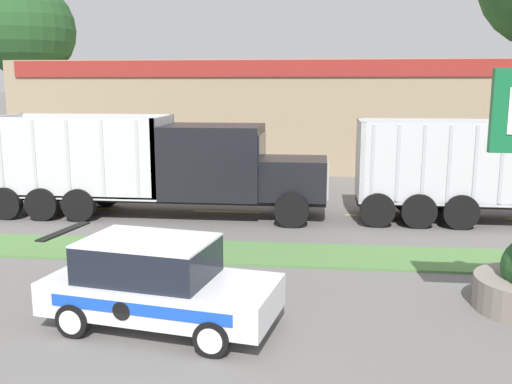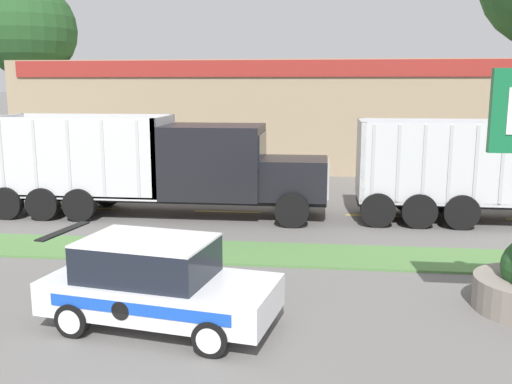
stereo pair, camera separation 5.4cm
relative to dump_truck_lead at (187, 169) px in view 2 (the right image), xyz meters
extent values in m
cube|color=#517F42|center=(1.36, -4.30, -1.62)|extent=(120.00, 2.08, 0.06)
cube|color=yellow|center=(-4.12, 0.74, -1.65)|extent=(2.40, 0.14, 0.01)
cube|color=yellow|center=(1.28, 0.74, -1.65)|extent=(2.40, 0.14, 0.01)
cube|color=yellow|center=(6.68, 0.74, -1.65)|extent=(2.40, 0.14, 0.01)
cube|color=black|center=(-0.87, 0.00, -1.01)|extent=(11.33, 1.39, 0.18)
cube|color=black|center=(3.70, 0.00, -0.26)|extent=(2.19, 2.07, 1.33)
cube|color=#B7B7BC|center=(4.82, 0.00, -0.26)|extent=(0.06, 1.77, 1.13)
cube|color=black|center=(0.95, 0.00, 0.29)|extent=(3.31, 2.53, 2.41)
cube|color=black|center=(2.62, 0.00, 0.71)|extent=(0.04, 2.15, 1.09)
cylinder|color=silver|center=(-0.81, -0.82, 1.01)|extent=(0.14, 0.14, 1.45)
cube|color=silver|center=(-3.62, 0.00, -0.86)|extent=(5.83, 2.53, 0.12)
cube|color=silver|center=(-0.79, 0.00, 0.46)|extent=(0.16, 2.53, 2.64)
cube|color=silver|center=(-6.45, 0.00, 0.46)|extent=(0.16, 2.53, 2.64)
cube|color=silver|center=(-3.62, -1.18, 0.46)|extent=(5.83, 0.16, 2.64)
cube|color=silver|center=(-3.62, 1.19, 0.46)|extent=(5.83, 0.16, 2.64)
cube|color=#BCBCC1|center=(-5.95, -1.28, 0.46)|extent=(0.10, 0.04, 2.51)
cube|color=#BCBCC1|center=(-4.79, -1.28, 0.46)|extent=(0.10, 0.04, 2.51)
cube|color=#BCBCC1|center=(-3.62, -1.28, 0.46)|extent=(0.10, 0.04, 2.51)
cube|color=#BCBCC1|center=(-2.45, -1.28, 0.46)|extent=(0.10, 0.04, 2.51)
cube|color=#BCBCC1|center=(-1.29, -1.28, 0.46)|extent=(0.10, 0.04, 2.51)
cylinder|color=black|center=(3.70, -1.24, -1.10)|extent=(1.11, 0.30, 1.11)
cylinder|color=black|center=(3.70, 1.25, -1.10)|extent=(1.11, 0.30, 1.11)
cylinder|color=black|center=(-5.93, -1.24, -1.10)|extent=(1.11, 0.30, 1.11)
cylinder|color=black|center=(-5.93, 1.25, -1.10)|extent=(1.11, 0.30, 1.11)
cylinder|color=black|center=(-4.65, -1.24, -1.10)|extent=(1.11, 0.30, 1.11)
cylinder|color=black|center=(-4.65, 1.25, -1.10)|extent=(1.11, 0.30, 1.11)
cylinder|color=black|center=(-3.36, -1.24, -1.10)|extent=(1.11, 0.30, 1.11)
cylinder|color=black|center=(-3.36, 1.25, -1.10)|extent=(1.11, 0.30, 1.11)
cube|color=silver|center=(8.93, 0.26, -0.86)|extent=(6.23, 2.32, 0.12)
cube|color=silver|center=(5.89, 0.26, 0.41)|extent=(0.16, 2.32, 2.54)
cube|color=silver|center=(8.93, -0.82, 0.41)|extent=(6.23, 0.16, 2.54)
cube|color=silver|center=(8.93, 1.35, 0.41)|extent=(6.23, 0.16, 2.54)
cube|color=#B2B2B7|center=(6.20, -0.92, 0.41)|extent=(0.10, 0.04, 2.41)
cube|color=#B2B2B7|center=(6.98, -0.92, 0.41)|extent=(0.10, 0.04, 2.41)
cube|color=#B2B2B7|center=(7.76, -0.92, 0.41)|extent=(0.10, 0.04, 2.41)
cube|color=#B2B2B7|center=(8.54, -0.92, 0.41)|extent=(0.10, 0.04, 2.41)
cube|color=#B2B2B7|center=(9.32, -0.92, 0.41)|extent=(0.10, 0.04, 2.41)
cube|color=#B2B2B7|center=(10.10, -0.92, 0.41)|extent=(0.10, 0.04, 2.41)
cylinder|color=black|center=(6.41, -0.88, -1.10)|extent=(1.11, 0.30, 1.11)
cylinder|color=black|center=(6.41, 1.41, -1.10)|extent=(1.11, 0.30, 1.11)
cylinder|color=black|center=(7.70, -0.88, -1.10)|extent=(1.11, 0.30, 1.11)
cylinder|color=black|center=(7.70, 1.41, -1.10)|extent=(1.11, 0.30, 1.11)
cylinder|color=black|center=(8.99, -0.88, -1.10)|extent=(1.11, 0.30, 1.11)
cylinder|color=black|center=(8.99, 1.41, -1.10)|extent=(1.11, 0.30, 1.11)
cube|color=white|center=(1.67, -9.05, -1.02)|extent=(4.56, 2.60, 0.62)
cube|color=black|center=(1.42, -9.01, -0.37)|extent=(2.62, 2.04, 0.69)
cube|color=white|center=(1.42, -9.01, 0.00)|extent=(2.62, 2.04, 0.04)
cube|color=black|center=(-0.35, -8.70, 0.04)|extent=(0.46, 1.52, 0.03)
cube|color=blue|center=(1.51, -9.99, -0.96)|extent=(3.39, 0.61, 0.22)
cylinder|color=black|center=(1.19, -9.94, -1.02)|extent=(0.34, 0.07, 0.34)
cylinder|color=black|center=(2.83, -10.17, -1.33)|extent=(0.66, 0.31, 0.63)
cylinder|color=silver|center=(2.81, -10.28, -1.33)|extent=(0.44, 0.09, 0.44)
cylinder|color=black|center=(3.14, -8.40, -1.33)|extent=(0.66, 0.31, 0.63)
cylinder|color=silver|center=(3.16, -8.29, -1.33)|extent=(0.44, 0.09, 0.44)
cylinder|color=black|center=(0.20, -9.71, -1.33)|extent=(0.66, 0.31, 0.63)
cylinder|color=silver|center=(0.18, -9.82, -1.33)|extent=(0.44, 0.09, 0.44)
cylinder|color=black|center=(0.52, -7.93, -1.33)|extent=(0.66, 0.31, 0.63)
cylinder|color=silver|center=(0.53, -7.83, -1.33)|extent=(0.44, 0.09, 0.44)
cube|color=#9E896B|center=(1.43, 15.19, 1.20)|extent=(26.17, 12.00, 5.70)
cube|color=maroon|center=(1.43, 9.14, 3.60)|extent=(24.86, 0.10, 0.80)
cylinder|color=brown|center=(-11.26, 11.18, 1.32)|extent=(0.53, 0.53, 5.95)
sphere|color=#234C23|center=(-11.26, 11.18, 5.71)|extent=(5.12, 5.12, 5.12)
camera|label=1|loc=(4.57, -18.93, 2.85)|focal=40.00mm
camera|label=2|loc=(4.63, -18.92, 2.85)|focal=40.00mm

